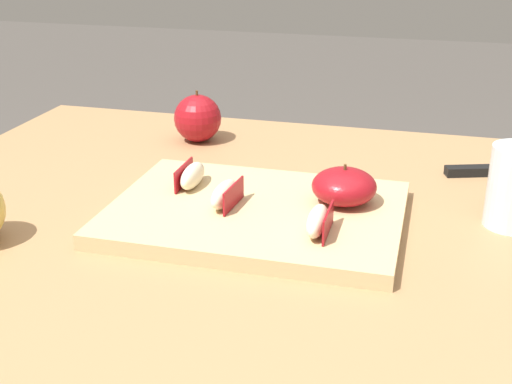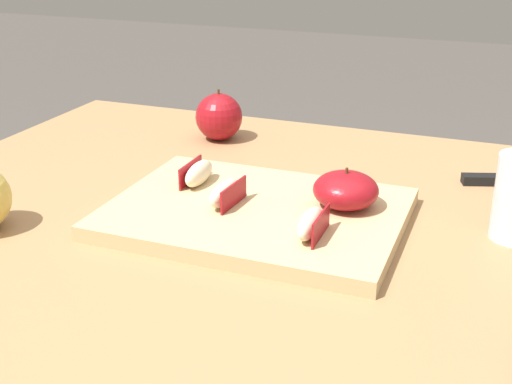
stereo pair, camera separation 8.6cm
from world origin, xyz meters
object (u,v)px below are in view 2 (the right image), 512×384
at_px(apple_wedge_middle, 311,224).
at_px(paring_knife, 496,180).
at_px(apple_half_skin_up, 346,190).
at_px(cutting_board, 256,214).
at_px(apple_wedge_front, 226,193).
at_px(whole_apple_red_delicious, 219,117).
at_px(apple_wedge_right, 198,173).

distance_m(apple_wedge_middle, paring_knife, 0.36).
xyz_separation_m(apple_wedge_middle, paring_knife, (0.19, 0.30, -0.03)).
distance_m(apple_half_skin_up, apple_wedge_middle, 0.10).
bearing_deg(cutting_board, apple_wedge_front, -168.94).
distance_m(cutting_board, apple_wedge_front, 0.05).
bearing_deg(whole_apple_red_delicious, apple_wedge_middle, -51.97).
xyz_separation_m(cutting_board, apple_wedge_right, (-0.10, 0.04, 0.03)).
height_order(apple_half_skin_up, whole_apple_red_delicious, whole_apple_red_delicious).
relative_size(apple_wedge_right, whole_apple_red_delicious, 0.80).
xyz_separation_m(apple_wedge_right, whole_apple_red_delicious, (-0.08, 0.25, 0.00)).
xyz_separation_m(cutting_board, whole_apple_red_delicious, (-0.18, 0.29, 0.03)).
bearing_deg(apple_wedge_front, whole_apple_red_delicious, 115.59).
xyz_separation_m(apple_wedge_front, whole_apple_red_delicious, (-0.14, 0.30, 0.00)).
height_order(apple_wedge_front, paring_knife, apple_wedge_front).
height_order(apple_wedge_right, apple_wedge_front, same).
relative_size(apple_wedge_middle, whole_apple_red_delicious, 0.80).
bearing_deg(apple_half_skin_up, whole_apple_red_delicious, 138.93).
relative_size(cutting_board, apple_wedge_right, 5.20).
bearing_deg(paring_knife, apple_wedge_front, -141.64).
distance_m(apple_wedge_right, whole_apple_red_delicious, 0.26).
xyz_separation_m(apple_wedge_front, paring_knife, (0.32, 0.25, -0.03)).
height_order(apple_wedge_right, whole_apple_red_delicious, whole_apple_red_delicious).
bearing_deg(paring_knife, apple_wedge_middle, -122.24).
bearing_deg(paring_knife, apple_wedge_right, -152.24).
bearing_deg(apple_wedge_right, cutting_board, -23.05).
height_order(apple_half_skin_up, apple_wedge_front, apple_half_skin_up).
bearing_deg(whole_apple_red_delicious, cutting_board, -58.02).
xyz_separation_m(cutting_board, paring_knife, (0.28, 0.25, -0.00)).
bearing_deg(apple_wedge_middle, apple_wedge_right, 152.55).
xyz_separation_m(apple_wedge_middle, whole_apple_red_delicious, (-0.27, 0.35, 0.00)).
height_order(cutting_board, apple_wedge_right, apple_wedge_right).
xyz_separation_m(apple_half_skin_up, apple_wedge_right, (-0.21, 0.00, -0.01)).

